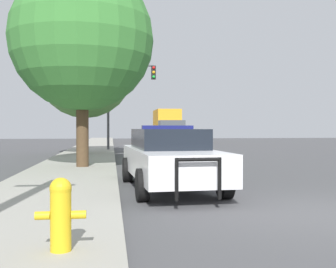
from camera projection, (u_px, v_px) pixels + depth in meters
ground_plane at (326, 213)px, 7.44m from camera, size 110.00×110.00×0.00m
sidewalk_left at (28, 218)px, 6.76m from camera, size 3.00×110.00×0.13m
police_car at (169, 157)px, 10.44m from camera, size 2.24×5.43×1.58m
fire_hydrant at (61, 212)px, 4.72m from camera, size 0.56×0.25×0.83m
traffic_light at (126, 89)px, 27.57m from camera, size 3.21×0.35×5.66m
car_background_oncoming at (178, 137)px, 35.72m from camera, size 2.01×4.42×1.41m
car_background_distant at (168, 136)px, 44.70m from camera, size 2.20×4.12×1.39m
box_truck at (168, 125)px, 43.59m from camera, size 2.64×7.46×3.44m
tree_sidewalk_near at (82, 40)px, 15.08m from camera, size 5.14×5.14×7.15m
tree_sidewalk_mid at (85, 70)px, 22.93m from camera, size 5.23×5.23×7.16m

